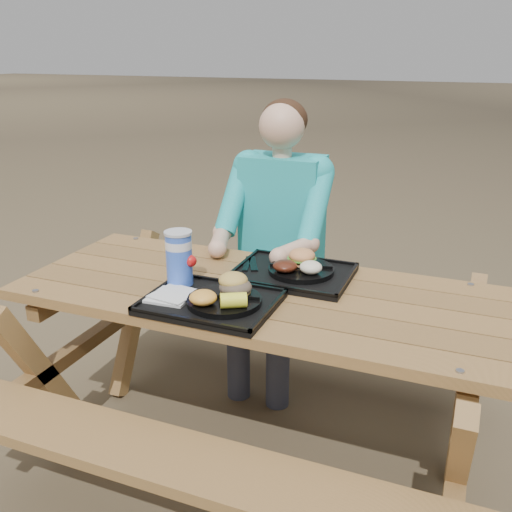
% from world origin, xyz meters
% --- Properties ---
extents(ground, '(60.00, 60.00, 0.00)m').
position_xyz_m(ground, '(0.00, 0.00, 0.00)').
color(ground, '#999999').
rests_on(ground, ground).
extents(picnic_table, '(1.80, 1.49, 0.75)m').
position_xyz_m(picnic_table, '(0.00, 0.00, 0.38)').
color(picnic_table, '#999999').
rests_on(picnic_table, ground).
extents(tray_near, '(0.45, 0.35, 0.02)m').
position_xyz_m(tray_near, '(-0.09, -0.20, 0.76)').
color(tray_near, black).
rests_on(tray_near, picnic_table).
extents(tray_far, '(0.45, 0.35, 0.02)m').
position_xyz_m(tray_far, '(0.09, 0.16, 0.76)').
color(tray_far, black).
rests_on(tray_far, picnic_table).
extents(plate_near, '(0.26, 0.26, 0.02)m').
position_xyz_m(plate_near, '(-0.03, -0.21, 0.78)').
color(plate_near, black).
rests_on(plate_near, tray_near).
extents(plate_far, '(0.26, 0.26, 0.02)m').
position_xyz_m(plate_far, '(0.12, 0.17, 0.78)').
color(plate_far, black).
rests_on(plate_far, tray_far).
extents(napkin_stack, '(0.15, 0.15, 0.02)m').
position_xyz_m(napkin_stack, '(-0.23, -0.23, 0.78)').
color(napkin_stack, silver).
rests_on(napkin_stack, tray_near).
extents(soda_cup, '(0.10, 0.10, 0.20)m').
position_xyz_m(soda_cup, '(-0.26, -0.11, 0.87)').
color(soda_cup, blue).
rests_on(soda_cup, tray_near).
extents(condiment_bbq, '(0.05, 0.05, 0.03)m').
position_xyz_m(condiment_bbq, '(-0.08, -0.08, 0.79)').
color(condiment_bbq, '#340507').
rests_on(condiment_bbq, tray_near).
extents(condiment_mustard, '(0.05, 0.05, 0.03)m').
position_xyz_m(condiment_mustard, '(-0.02, -0.07, 0.79)').
color(condiment_mustard, yellow).
rests_on(condiment_mustard, tray_near).
extents(sandwich, '(0.11, 0.11, 0.11)m').
position_xyz_m(sandwich, '(-0.02, -0.15, 0.85)').
color(sandwich, gold).
rests_on(sandwich, plate_near).
extents(mac_cheese, '(0.09, 0.09, 0.05)m').
position_xyz_m(mac_cheese, '(-0.08, -0.28, 0.81)').
color(mac_cheese, '#F3AF40').
rests_on(mac_cheese, plate_near).
extents(corn_cob, '(0.12, 0.12, 0.05)m').
position_xyz_m(corn_cob, '(0.03, -0.26, 0.82)').
color(corn_cob, '#FDFF35').
rests_on(corn_cob, plate_near).
extents(cutlery_far, '(0.10, 0.16, 0.01)m').
position_xyz_m(cutlery_far, '(-0.09, 0.18, 0.77)').
color(cutlery_far, black).
rests_on(cutlery_far, tray_far).
extents(burger, '(0.11, 0.11, 0.10)m').
position_xyz_m(burger, '(0.11, 0.21, 0.84)').
color(burger, '#DE8B4E').
rests_on(burger, plate_far).
extents(baked_beans, '(0.10, 0.10, 0.04)m').
position_xyz_m(baked_beans, '(0.08, 0.11, 0.81)').
color(baked_beans, '#491B0E').
rests_on(baked_beans, plate_far).
extents(potato_salad, '(0.09, 0.09, 0.05)m').
position_xyz_m(potato_salad, '(0.17, 0.13, 0.81)').
color(potato_salad, '#F0E8CC').
rests_on(potato_salad, plate_far).
extents(diner, '(0.48, 0.84, 1.28)m').
position_xyz_m(diner, '(-0.14, 0.66, 0.64)').
color(diner, teal).
rests_on(diner, ground).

